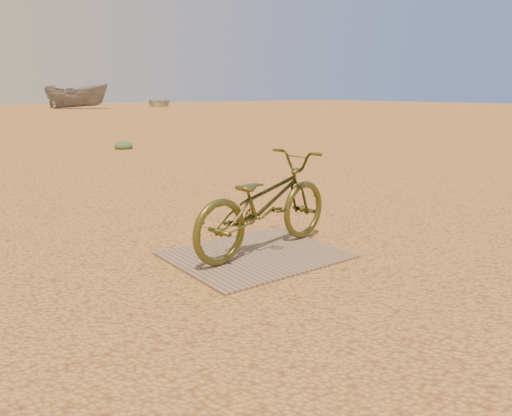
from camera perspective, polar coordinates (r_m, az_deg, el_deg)
ground at (r=4.22m, az=-2.39°, el=-8.46°), size 120.00×120.00×0.00m
plywood_board at (r=4.85m, az=0.00°, el=-5.38°), size 1.57×1.28×0.02m
bicycle at (r=4.85m, az=0.95°, el=0.58°), size 1.90×0.93×0.95m
boat_mid_right at (r=47.58m, az=-19.80°, el=11.94°), size 5.74×4.99×2.16m
boat_far_right at (r=52.79m, az=-11.06°, el=11.86°), size 4.31×5.26×0.95m
kale_b at (r=14.28m, az=-14.88°, el=6.55°), size 0.50×0.50×0.27m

